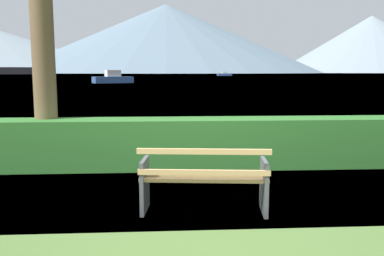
% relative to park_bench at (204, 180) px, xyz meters
% --- Properties ---
extents(ground_plane, '(1400.00, 1400.00, 0.00)m').
position_rel_park_bench_xyz_m(ground_plane, '(0.01, 0.06, -0.42)').
color(ground_plane, '#4C6B33').
extents(water_surface, '(620.00, 620.00, 0.00)m').
position_rel_park_bench_xyz_m(water_surface, '(0.01, 309.40, -0.42)').
color(water_surface, '#6B8EA3').
rests_on(water_surface, ground_plane).
extents(park_bench, '(1.64, 0.73, 0.87)m').
position_rel_park_bench_xyz_m(park_bench, '(0.00, 0.00, 0.00)').
color(park_bench, tan).
rests_on(park_bench, ground_plane).
extents(hedge_row, '(7.72, 0.77, 0.91)m').
position_rel_park_bench_xyz_m(hedge_row, '(0.01, 2.52, 0.03)').
color(hedge_row, '#2D6B28').
rests_on(hedge_row, ground_plane).
extents(fishing_boat_near, '(6.37, 3.05, 1.71)m').
position_rel_park_bench_xyz_m(fishing_boat_near, '(24.29, 169.92, 0.20)').
color(fishing_boat_near, '#335693').
rests_on(fishing_boat_near, water_surface).
extents(sailboat_mid, '(6.35, 4.60, 2.00)m').
position_rel_park_bench_xyz_m(sailboat_mid, '(-8.68, 60.06, 0.28)').
color(sailboat_mid, '#335693').
rests_on(sailboat_mid, water_surface).
extents(distant_hills, '(849.24, 428.72, 89.56)m').
position_rel_park_bench_xyz_m(distant_hills, '(-25.54, 565.57, 38.76)').
color(distant_hills, gray).
rests_on(distant_hills, ground_plane).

